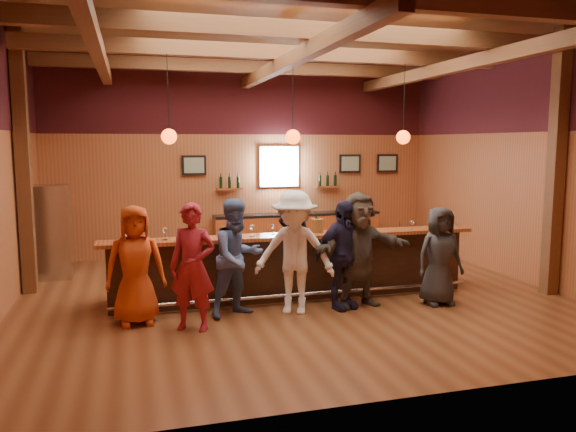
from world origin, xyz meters
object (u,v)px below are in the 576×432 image
(customer_orange, at_px, (135,265))
(customer_denim, at_px, (238,258))
(customer_redvest, at_px, (192,267))
(customer_dark, at_px, (440,256))
(customer_navy, at_px, (342,255))
(bottle_a, at_px, (316,224))
(stainless_fridge, at_px, (52,232))
(ice_bucket, at_px, (317,226))
(customer_brown, at_px, (359,250))
(back_bar_cabinet, at_px, (298,233))
(bartender, at_px, (294,234))
(customer_white, at_px, (294,252))
(bar_counter, at_px, (291,265))

(customer_orange, xyz_separation_m, customer_denim, (1.49, 0.01, 0.03))
(customer_redvest, distance_m, customer_dark, 3.97)
(customer_navy, height_order, bottle_a, customer_navy)
(stainless_fridge, bearing_deg, ice_bucket, -31.20)
(customer_brown, xyz_separation_m, bottle_a, (-0.46, 0.75, 0.32))
(customer_orange, distance_m, customer_navy, 3.13)
(customer_denim, xyz_separation_m, customer_dark, (3.24, -0.29, -0.10))
(back_bar_cabinet, xyz_separation_m, bottle_a, (-0.80, -3.78, 0.76))
(customer_denim, distance_m, customer_brown, 1.94)
(back_bar_cabinet, bearing_deg, customer_orange, -130.01)
(customer_orange, height_order, bottle_a, customer_orange)
(back_bar_cabinet, height_order, customer_orange, customer_orange)
(customer_navy, relative_size, customer_dark, 1.08)
(customer_dark, bearing_deg, customer_orange, 177.59)
(back_bar_cabinet, relative_size, customer_redvest, 2.23)
(customer_redvest, distance_m, bottle_a, 2.53)
(customer_brown, height_order, ice_bucket, customer_brown)
(bartender, bearing_deg, ice_bucket, 85.05)
(bartender, bearing_deg, stainless_fridge, -19.71)
(customer_white, relative_size, customer_brown, 1.03)
(customer_navy, bearing_deg, bar_counter, 100.24)
(customer_brown, bearing_deg, customer_white, 176.23)
(customer_denim, distance_m, customer_navy, 1.65)
(back_bar_cabinet, bearing_deg, bar_counter, -108.34)
(customer_dark, bearing_deg, ice_bucket, 153.01)
(back_bar_cabinet, xyz_separation_m, customer_brown, (-0.34, -4.53, 0.44))
(customer_brown, height_order, bartender, customer_brown)
(back_bar_cabinet, height_order, stainless_fridge, stainless_fridge)
(back_bar_cabinet, xyz_separation_m, customer_navy, (-0.64, -4.59, 0.38))
(customer_orange, height_order, ice_bucket, customer_orange)
(customer_redvest, relative_size, customer_dark, 1.12)
(customer_white, xyz_separation_m, ice_bucket, (0.62, 0.76, 0.28))
(customer_navy, xyz_separation_m, bartender, (-0.15, 2.21, -0.01))
(bar_counter, distance_m, bartender, 1.30)
(customer_white, height_order, customer_brown, customer_white)
(customer_redvest, distance_m, customer_white, 1.63)
(customer_white, relative_size, customer_navy, 1.10)
(stainless_fridge, bearing_deg, bar_counter, -30.76)
(customer_navy, distance_m, bottle_a, 0.90)
(stainless_fridge, distance_m, customer_navy, 5.80)
(stainless_fridge, relative_size, customer_white, 0.95)
(ice_bucket, bearing_deg, customer_brown, -56.06)
(bar_counter, relative_size, customer_brown, 3.42)
(stainless_fridge, distance_m, customer_brown, 6.02)
(customer_denim, height_order, bartender, customer_denim)
(customer_navy, height_order, customer_dark, customer_navy)
(bottle_a, bearing_deg, customer_dark, -29.54)
(bartender, bearing_deg, bar_counter, 67.72)
(customer_navy, bearing_deg, stainless_fridge, 125.58)
(customer_dark, bearing_deg, customer_denim, 175.94)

